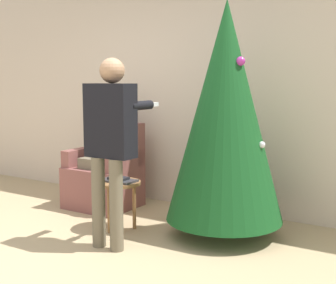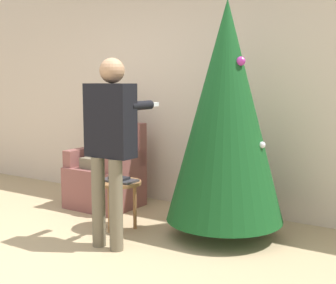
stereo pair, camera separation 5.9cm
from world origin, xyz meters
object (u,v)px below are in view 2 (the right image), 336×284
at_px(armchair, 107,177).
at_px(person_standing, 110,135).
at_px(christmas_tree, 226,112).
at_px(side_stool, 119,188).
at_px(person_seated, 105,146).

xyz_separation_m(armchair, person_standing, (0.91, -1.02, 0.65)).
relative_size(christmas_tree, armchair, 2.25).
bearing_deg(armchair, person_standing, -48.14).
bearing_deg(side_stool, person_seated, 139.33).
bearing_deg(side_stool, armchair, 138.12).
distance_m(armchair, person_standing, 1.52).
distance_m(person_seated, person_standing, 1.38).
height_order(person_standing, side_stool, person_standing).
distance_m(christmas_tree, armchair, 1.85).
relative_size(person_seated, person_standing, 0.78).
distance_m(person_seated, side_stool, 0.92).
height_order(armchair, person_seated, person_seated).
bearing_deg(armchair, side_stool, -41.88).
bearing_deg(person_seated, armchair, 90.00).
height_order(christmas_tree, person_seated, christmas_tree).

